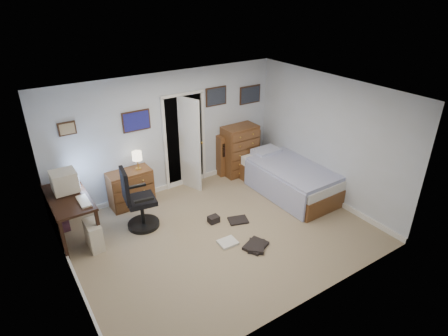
{
  "coord_description": "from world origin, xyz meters",
  "views": [
    {
      "loc": [
        -2.96,
        -4.6,
        4.03
      ],
      "look_at": [
        0.25,
        0.3,
        1.1
      ],
      "focal_mm": 30.0,
      "sensor_mm": 36.0,
      "label": 1
    }
  ],
  "objects_px": {
    "office_chair": "(138,205)",
    "tall_dresser": "(240,150)",
    "low_dresser": "(131,188)",
    "bed": "(289,178)",
    "computer_desk": "(64,207)"
  },
  "relations": [
    {
      "from": "bed",
      "to": "computer_desk",
      "type": "bearing_deg",
      "value": 166.84
    },
    {
      "from": "computer_desk",
      "to": "office_chair",
      "type": "bearing_deg",
      "value": -20.04
    },
    {
      "from": "low_dresser",
      "to": "bed",
      "type": "height_order",
      "value": "low_dresser"
    },
    {
      "from": "computer_desk",
      "to": "low_dresser",
      "type": "bearing_deg",
      "value": 16.38
    },
    {
      "from": "office_chair",
      "to": "tall_dresser",
      "type": "bearing_deg",
      "value": 23.87
    },
    {
      "from": "office_chair",
      "to": "low_dresser",
      "type": "distance_m",
      "value": 0.82
    },
    {
      "from": "computer_desk",
      "to": "bed",
      "type": "distance_m",
      "value": 4.39
    },
    {
      "from": "bed",
      "to": "low_dresser",
      "type": "bearing_deg",
      "value": 155.06
    },
    {
      "from": "office_chair",
      "to": "low_dresser",
      "type": "height_order",
      "value": "office_chair"
    },
    {
      "from": "computer_desk",
      "to": "office_chair",
      "type": "height_order",
      "value": "office_chair"
    },
    {
      "from": "office_chair",
      "to": "tall_dresser",
      "type": "relative_size",
      "value": 1.03
    },
    {
      "from": "computer_desk",
      "to": "low_dresser",
      "type": "height_order",
      "value": "computer_desk"
    },
    {
      "from": "computer_desk",
      "to": "tall_dresser",
      "type": "distance_m",
      "value": 3.94
    },
    {
      "from": "office_chair",
      "to": "low_dresser",
      "type": "xyz_separation_m",
      "value": [
        0.16,
        0.8,
        -0.09
      ]
    },
    {
      "from": "low_dresser",
      "to": "bed",
      "type": "relative_size",
      "value": 0.39
    }
  ]
}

